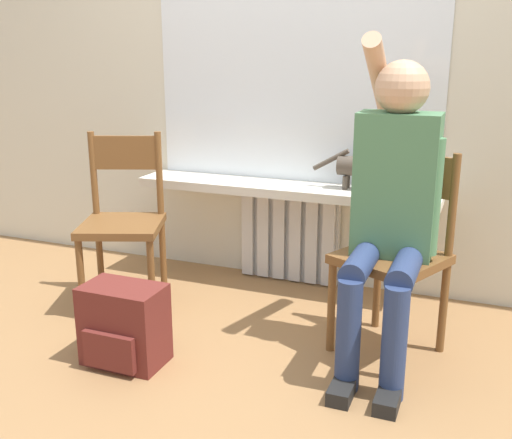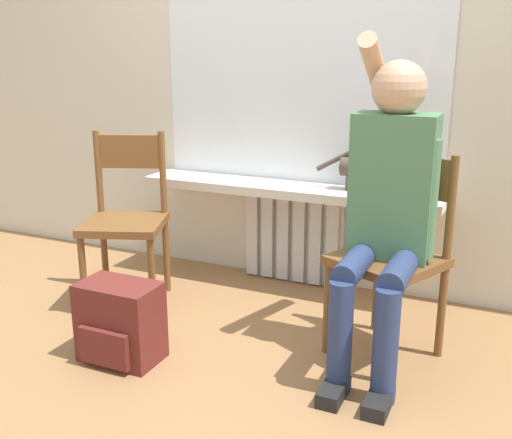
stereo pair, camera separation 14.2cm
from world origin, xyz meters
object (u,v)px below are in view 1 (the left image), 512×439
object	(u,v)px
chair_left	(123,218)
backpack	(124,325)
person	(392,199)
chair_right	(396,251)
cat	(371,167)

from	to	relation	value
chair_left	backpack	world-z (taller)	chair_left
person	chair_right	bearing A→B (deg)	80.19
chair_left	chair_right	distance (m)	1.42
chair_left	person	xyz separation A→B (m)	(1.41, -0.10, 0.26)
chair_left	backpack	bearing A→B (deg)	-78.47
chair_right	backpack	xyz separation A→B (m)	(-1.06, -0.56, -0.30)
cat	backpack	distance (m)	1.51
chair_left	chair_right	world-z (taller)	same
chair_right	person	distance (m)	0.27
backpack	person	bearing A→B (deg)	24.11
chair_left	cat	distance (m)	1.34
backpack	chair_left	bearing A→B (deg)	122.43
chair_left	cat	xyz separation A→B (m)	(1.18, 0.57, 0.25)
chair_left	chair_right	size ratio (longest dim) A/B	1.00
person	backpack	world-z (taller)	person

